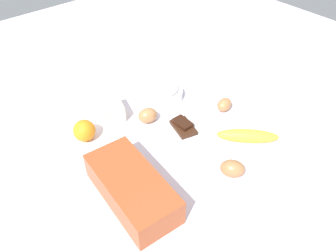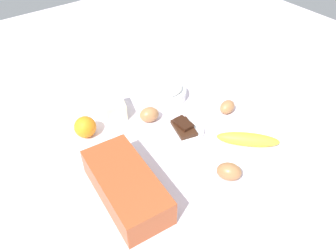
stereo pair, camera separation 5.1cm
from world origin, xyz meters
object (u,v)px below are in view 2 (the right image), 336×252
Objects in this scene: egg_beside_bowl at (149,115)px; banana at (248,139)px; egg_loose at (229,172)px; chocolate_plate at (184,129)px; orange_fruit at (85,127)px; loaf_pan at (126,185)px; flour_bowl at (167,91)px; butter_block at (115,108)px; egg_near_butter at (227,107)px.

banana is at bearing -147.00° from egg_beside_bowl.
egg_loose is 0.22m from chocolate_plate.
orange_fruit is 0.46m from egg_loose.
loaf_pan is 0.45m from flour_bowl.
orange_fruit is 1.07× the size of egg_beside_bowl.
loaf_pan is 2.23× the size of chocolate_plate.
orange_fruit is 0.13m from butter_block.
egg_beside_bowl is (0.27, 0.18, 0.01)m from banana.
egg_beside_bowl is at bearing -141.43° from butter_block.
egg_beside_bowl is at bearing 26.99° from chocolate_plate.
egg_loose reaches higher than banana.
orange_fruit reaches higher than chocolate_plate.
flour_bowl is 1.99× the size of orange_fruit.
banana is at bearing -171.11° from flour_bowl.
loaf_pan is 0.34m from butter_block.
orange_fruit is 0.76× the size of butter_block.
egg_loose is (-0.40, 0.09, -0.00)m from flour_bowl.
flour_bowl is 0.34m from banana.
loaf_pan is 3.22× the size of butter_block.
orange_fruit is at bearing 91.43° from flour_bowl.
egg_beside_bowl is 0.49× the size of chocolate_plate.
orange_fruit reaches higher than egg_loose.
egg_loose is 0.53× the size of chocolate_plate.
egg_near_butter is (-0.18, -0.44, -0.01)m from orange_fruit.
egg_loose is at bearing -109.23° from loaf_pan.
flour_bowl reaches higher than banana.
orange_fruit is at bearing 30.94° from egg_loose.
egg_near_butter is (0.10, -0.46, -0.02)m from loaf_pan.
butter_block reaches higher than egg_near_butter.
egg_beside_bowl is at bearing -40.31° from loaf_pan.
egg_near_butter is at bearing -21.63° from banana.
loaf_pan is 4.80× the size of egg_near_butter.
orange_fruit is 0.99× the size of egg_loose.
banana is 0.20m from chocolate_plate.
egg_beside_bowl is (0.22, -0.22, -0.02)m from loaf_pan.
egg_beside_bowl is at bearing 6.16° from egg_loose.
banana is 2.78× the size of orange_fruit.
butter_block is 0.24m from chocolate_plate.
flour_bowl is at bearing -12.32° from egg_loose.
banana is 1.46× the size of chocolate_plate.
loaf_pan is at bearing 82.28° from banana.
egg_near_butter reaches higher than chocolate_plate.
orange_fruit is 0.47m from egg_near_butter.
flour_bowl is 0.22m from egg_near_butter.
flour_bowl is 0.41m from egg_loose.
egg_near_butter is at bearing -124.64° from butter_block.
egg_near_butter is 0.29m from egg_loose.
banana reaches higher than chocolate_plate.
butter_block is 1.49× the size of egg_near_butter.
chocolate_plate is (-0.17, -0.26, -0.02)m from orange_fruit.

